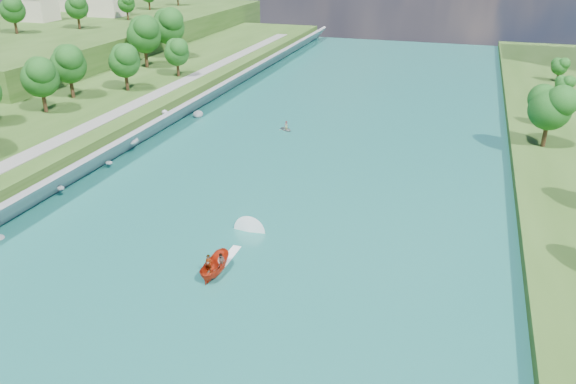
% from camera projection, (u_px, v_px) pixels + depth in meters
% --- Properties ---
extents(ground, '(260.00, 260.00, 0.00)m').
position_uv_depth(ground, '(206.00, 289.00, 50.85)').
color(ground, '#2D5119').
rests_on(ground, ground).
extents(river_water, '(55.00, 240.00, 0.10)m').
position_uv_depth(river_water, '(277.00, 200.00, 68.16)').
color(river_water, '#1A6457').
rests_on(river_water, ground).
extents(ridge_west, '(60.00, 120.00, 9.00)m').
position_uv_depth(ridge_west, '(82.00, 36.00, 154.37)').
color(ridge_west, '#2D5119').
rests_on(ridge_west, ground).
extents(riprap_bank, '(4.56, 236.00, 4.12)m').
position_uv_depth(riprap_bank, '(91.00, 164.00, 74.27)').
color(riprap_bank, slate).
rests_on(riprap_bank, ground).
extents(riverside_path, '(3.00, 200.00, 0.10)m').
position_uv_depth(riverside_path, '(49.00, 145.00, 75.80)').
color(riverside_path, gray).
rests_on(riverside_path, berm_west).
extents(ridge_houses, '(29.50, 29.50, 8.40)m').
position_uv_depth(ridge_houses, '(69.00, 0.00, 156.78)').
color(ridge_houses, beige).
rests_on(ridge_houses, ridge_west).
extents(trees_ridge, '(16.79, 69.37, 9.92)m').
position_uv_depth(trees_ridge, '(108.00, 1.00, 150.49)').
color(trees_ridge, '#124614').
rests_on(trees_ridge, ridge_west).
extents(motorboat, '(3.60, 19.17, 2.21)m').
position_uv_depth(motorboat, '(219.00, 261.00, 53.63)').
color(motorboat, '#B5280E').
rests_on(motorboat, river_water).
extents(raft, '(3.04, 2.93, 1.56)m').
position_uv_depth(raft, '(286.00, 128.00, 92.35)').
color(raft, gray).
rests_on(raft, river_water).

